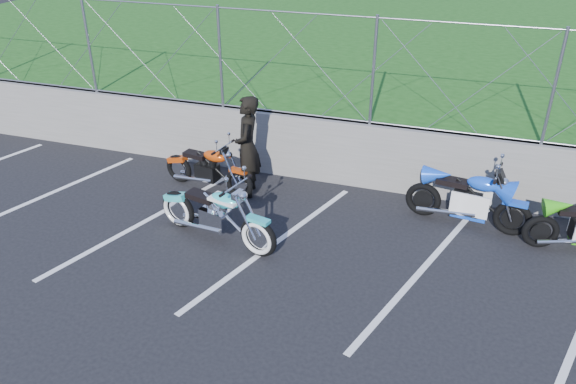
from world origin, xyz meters
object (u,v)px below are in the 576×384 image
(sportbike_blue, at_px, (470,201))
(cruiser_turquoise, at_px, (218,216))
(person_standing, at_px, (248,147))
(naked_orange, at_px, (209,170))

(sportbike_blue, bearing_deg, cruiser_turquoise, -147.06)
(cruiser_turquoise, distance_m, sportbike_blue, 4.30)
(sportbike_blue, bearing_deg, person_standing, -170.47)
(naked_orange, xyz_separation_m, sportbike_blue, (4.82, 0.22, 0.05))
(cruiser_turquoise, height_order, sportbike_blue, cruiser_turquoise)
(cruiser_turquoise, bearing_deg, naked_orange, 133.48)
(naked_orange, distance_m, person_standing, 0.96)
(person_standing, bearing_deg, cruiser_turquoise, -10.29)
(naked_orange, xyz_separation_m, person_standing, (0.78, 0.10, 0.55))
(sportbike_blue, height_order, person_standing, person_standing)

